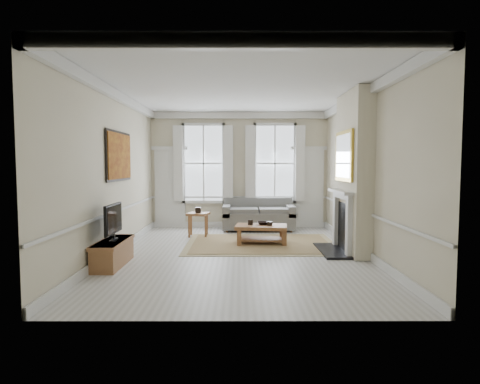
{
  "coord_description": "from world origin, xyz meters",
  "views": [
    {
      "loc": [
        0.01,
        -8.29,
        1.88
      ],
      "look_at": [
        0.02,
        0.75,
        1.25
      ],
      "focal_mm": 30.0,
      "sensor_mm": 36.0,
      "label": 1
    }
  ],
  "objects_px": {
    "sofa": "(258,217)",
    "side_table": "(198,217)",
    "coffee_table": "(261,229)",
    "tv_stand": "(113,253)"
  },
  "relations": [
    {
      "from": "side_table",
      "to": "coffee_table",
      "type": "xyz_separation_m",
      "value": [
        1.59,
        -1.03,
        -0.14
      ]
    },
    {
      "from": "side_table",
      "to": "sofa",
      "type": "bearing_deg",
      "value": 32.55
    },
    {
      "from": "sofa",
      "to": "side_table",
      "type": "relative_size",
      "value": 3.27
    },
    {
      "from": "coffee_table",
      "to": "tv_stand",
      "type": "height_order",
      "value": "tv_stand"
    },
    {
      "from": "sofa",
      "to": "side_table",
      "type": "distance_m",
      "value": 1.92
    },
    {
      "from": "sofa",
      "to": "side_table",
      "type": "xyz_separation_m",
      "value": [
        -1.62,
        -1.03,
        0.13
      ]
    },
    {
      "from": "coffee_table",
      "to": "tv_stand",
      "type": "distance_m",
      "value": 3.49
    },
    {
      "from": "sofa",
      "to": "side_table",
      "type": "bearing_deg",
      "value": -147.45
    },
    {
      "from": "sofa",
      "to": "tv_stand",
      "type": "xyz_separation_m",
      "value": [
        -2.89,
        -4.07,
        -0.14
      ]
    },
    {
      "from": "coffee_table",
      "to": "tv_stand",
      "type": "relative_size",
      "value": 0.96
    }
  ]
}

